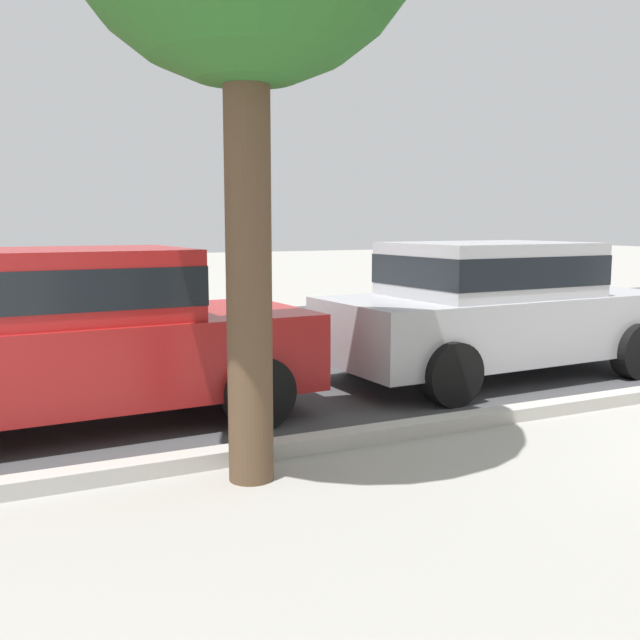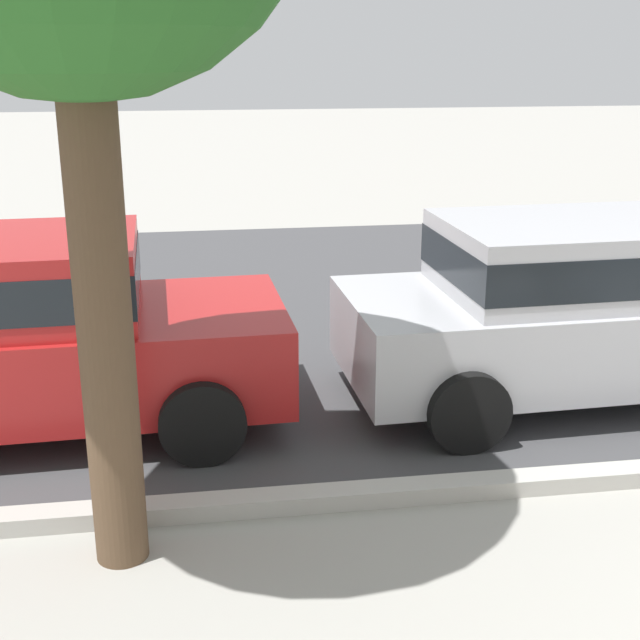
% 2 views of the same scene
% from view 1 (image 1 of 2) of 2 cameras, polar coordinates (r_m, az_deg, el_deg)
% --- Properties ---
extents(street_surface, '(60.00, 9.00, 0.01)m').
position_cam_1_polar(street_surface, '(11.62, 6.95, -1.23)').
color(street_surface, '#424244').
rests_on(street_surface, ground).
extents(parked_car_red, '(4.16, 2.04, 1.56)m').
position_cam_1_polar(parked_car_red, '(6.69, -18.86, -0.87)').
color(parked_car_red, '#B21E1E').
rests_on(parked_car_red, ground).
extents(parked_car_silver, '(4.16, 2.04, 1.56)m').
position_cam_1_polar(parked_car_silver, '(8.60, 13.47, 1.14)').
color(parked_car_silver, '#B7B7BC').
rests_on(parked_car_silver, ground).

